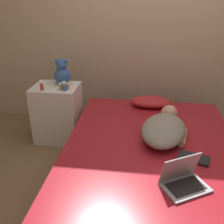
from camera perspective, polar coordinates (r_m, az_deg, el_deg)
name	(u,v)px	position (r m, az deg, el deg)	size (l,w,h in m)	color
ground_plane	(149,185)	(2.48, 7.96, -15.38)	(12.00, 12.00, 0.00)	brown
wall_back	(156,19)	(3.21, 9.51, 19.41)	(8.00, 0.06, 2.60)	tan
bed	(150,166)	(2.35, 8.26, -11.65)	(1.49, 2.04, 0.40)	brown
nightstand	(58,113)	(3.05, -11.69, -0.21)	(0.49, 0.42, 0.65)	silver
pillow	(151,102)	(2.96, 8.40, 2.22)	(0.45, 0.27, 0.11)	red
person_lying	(165,128)	(2.36, 11.38, -3.43)	(0.48, 0.77, 0.18)	gray
laptop	(183,180)	(1.85, 15.26, -14.05)	(0.36, 0.33, 0.21)	#9E9EA3
teddy_bear	(62,73)	(2.95, -10.79, 8.29)	(0.18, 0.18, 0.28)	#335693
bottle_orange	(68,86)	(2.81, -9.62, 5.56)	(0.04, 0.04, 0.06)	orange
bottle_red	(42,86)	(2.83, -15.06, 5.51)	(0.03, 0.03, 0.10)	#B72D2D
bottle_amber	(61,86)	(2.80, -11.14, 5.47)	(0.03, 0.03, 0.07)	gold
bottle_blue	(65,86)	(2.76, -10.30, 5.52)	(0.05, 0.05, 0.10)	#3866B2
book	(193,158)	(2.15, 17.32, -9.57)	(0.26, 0.19, 0.02)	black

